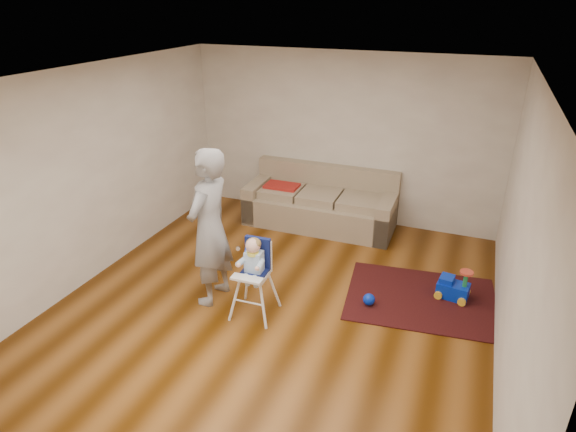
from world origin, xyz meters
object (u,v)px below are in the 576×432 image
at_px(adult, 210,228).
at_px(toy_ball, 369,299).
at_px(side_table, 288,204).
at_px(sofa, 320,199).
at_px(ride_on_toy, 454,283).
at_px(high_chair, 254,278).

bearing_deg(adult, toy_ball, 108.87).
height_order(side_table, toy_ball, side_table).
bearing_deg(sofa, adult, -103.53).
bearing_deg(ride_on_toy, sofa, 155.93).
height_order(sofa, ride_on_toy, sofa).
xyz_separation_m(sofa, side_table, (-0.58, 0.06, -0.21)).
bearing_deg(ride_on_toy, side_table, 160.67).
bearing_deg(sofa, ride_on_toy, -33.30).
distance_m(side_table, adult, 2.65).
relative_size(toy_ball, high_chair, 0.15).
distance_m(ride_on_toy, high_chair, 2.47).
xyz_separation_m(ride_on_toy, high_chair, (-2.14, -1.19, 0.26)).
height_order(ride_on_toy, toy_ball, ride_on_toy).
xyz_separation_m(sofa, toy_ball, (1.27, -1.94, -0.37)).
height_order(side_table, ride_on_toy, side_table).
bearing_deg(sofa, toy_ball, -57.69).
bearing_deg(adult, sofa, 169.68).
bearing_deg(toy_ball, sofa, 123.24).
relative_size(toy_ball, adult, 0.08).
bearing_deg(high_chair, side_table, 101.11).
bearing_deg(toy_ball, high_chair, -152.00).
relative_size(high_chair, adult, 0.52).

